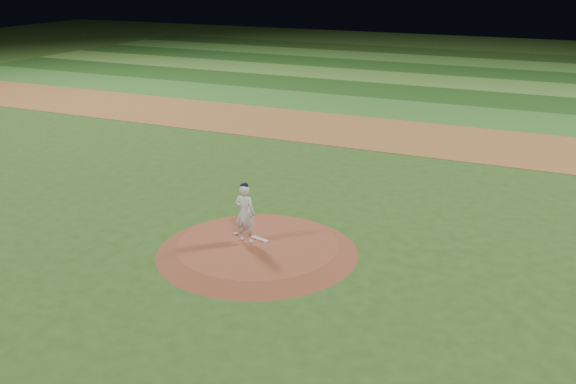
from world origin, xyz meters
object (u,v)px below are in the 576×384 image
(rosin_bag, at_px, (236,233))
(pitcher_on_mound, at_px, (245,213))
(pitchers_mound, at_px, (257,248))
(pitching_rubber, at_px, (260,239))

(rosin_bag, xyz_separation_m, pitcher_on_mound, (0.48, -0.30, 0.80))
(pitchers_mound, relative_size, pitcher_on_mound, 3.24)
(pitchers_mound, distance_m, rosin_bag, 0.90)
(pitcher_on_mound, bearing_deg, pitchers_mound, -0.57)
(pitching_rubber, bearing_deg, rosin_bag, -166.16)
(pitching_rubber, height_order, pitcher_on_mound, pitcher_on_mound)
(pitching_rubber, xyz_separation_m, pitcher_on_mound, (-0.30, -0.28, 0.82))
(pitchers_mound, bearing_deg, rosin_bag, 160.37)
(pitchers_mound, xyz_separation_m, rosin_bag, (-0.84, 0.30, 0.16))
(pitcher_on_mound, bearing_deg, rosin_bag, 148.29)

